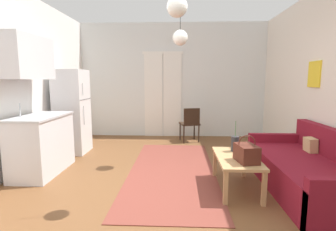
# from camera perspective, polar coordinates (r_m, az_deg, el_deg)

# --- Properties ---
(ground_plane) EXTENTS (5.25, 7.51, 0.10)m
(ground_plane) POSITION_cam_1_polar(r_m,az_deg,el_deg) (3.39, -0.72, -18.29)
(ground_plane) COLOR brown
(wall_back) EXTENTS (4.85, 0.13, 2.86)m
(wall_back) POSITION_cam_1_polar(r_m,az_deg,el_deg) (6.54, 0.94, 7.76)
(wall_back) COLOR silver
(wall_back) RESTS_ON ground_plane
(area_rug) EXTENTS (1.33, 3.15, 0.01)m
(area_rug) POSITION_cam_1_polar(r_m,az_deg,el_deg) (4.17, 0.93, -12.27)
(area_rug) COLOR brown
(area_rug) RESTS_ON ground_plane
(couch) EXTENTS (0.95, 2.05, 0.80)m
(couch) POSITION_cam_1_polar(r_m,az_deg,el_deg) (3.88, 29.63, -10.99)
(couch) COLOR maroon
(couch) RESTS_ON ground_plane
(coffee_table) EXTENTS (0.52, 0.98, 0.45)m
(coffee_table) POSITION_cam_1_polar(r_m,az_deg,el_deg) (3.52, 15.19, -9.86)
(coffee_table) COLOR tan
(coffee_table) RESTS_ON ground_plane
(bamboo_vase) EXTENTS (0.11, 0.11, 0.43)m
(bamboo_vase) POSITION_cam_1_polar(r_m,az_deg,el_deg) (3.72, 14.83, -6.17)
(bamboo_vase) COLOR #2D2D33
(bamboo_vase) RESTS_ON coffee_table
(handbag) EXTENTS (0.27, 0.36, 0.34)m
(handbag) POSITION_cam_1_polar(r_m,az_deg,el_deg) (3.29, 17.26, -8.09)
(handbag) COLOR #512319
(handbag) RESTS_ON coffee_table
(refrigerator) EXTENTS (0.58, 0.60, 1.65)m
(refrigerator) POSITION_cam_1_polar(r_m,az_deg,el_deg) (5.37, -20.76, 0.81)
(refrigerator) COLOR white
(refrigerator) RESTS_ON ground_plane
(kitchen_counter) EXTENTS (0.58, 1.11, 2.10)m
(kitchen_counter) POSITION_cam_1_polar(r_m,az_deg,el_deg) (4.38, -27.14, -1.25)
(kitchen_counter) COLOR silver
(kitchen_counter) RESTS_ON ground_plane
(accent_chair) EXTENTS (0.51, 0.49, 0.81)m
(accent_chair) POSITION_cam_1_polar(r_m,az_deg,el_deg) (5.95, 5.01, -1.57)
(accent_chair) COLOR black
(accent_chair) RESTS_ON ground_plane
(pendant_lamp_near) EXTENTS (0.22, 0.22, 0.75)m
(pendant_lamp_near) POSITION_cam_1_polar(r_m,az_deg,el_deg) (2.95, 2.06, 23.28)
(pendant_lamp_near) COLOR black
(pendant_lamp_far) EXTENTS (0.25, 0.25, 0.85)m
(pendant_lamp_far) POSITION_cam_1_polar(r_m,az_deg,el_deg) (4.36, 2.76, 17.09)
(pendant_lamp_far) COLOR black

